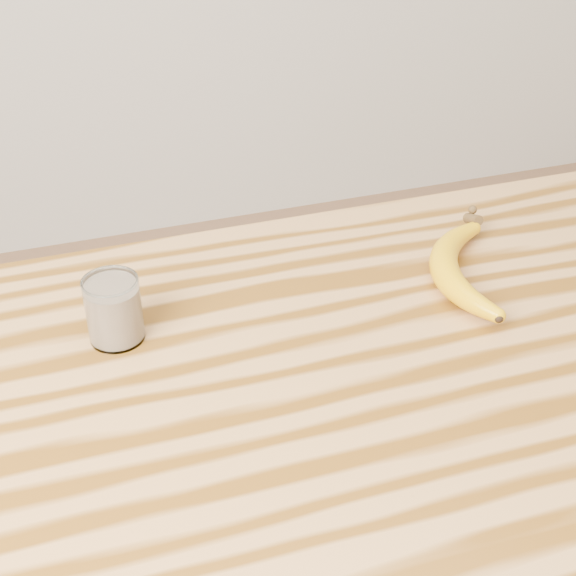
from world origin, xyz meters
name	(u,v)px	position (x,y,z in m)	size (l,w,h in m)	color
table	(408,450)	(0.00, 0.00, 0.77)	(1.20, 0.80, 0.90)	#B17D46
smoothie_glass	(114,310)	(-0.33, 0.18, 0.94)	(0.07, 0.07, 0.09)	white
banana	(443,267)	(0.12, 0.17, 0.92)	(0.12, 0.33, 0.04)	#DFA208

